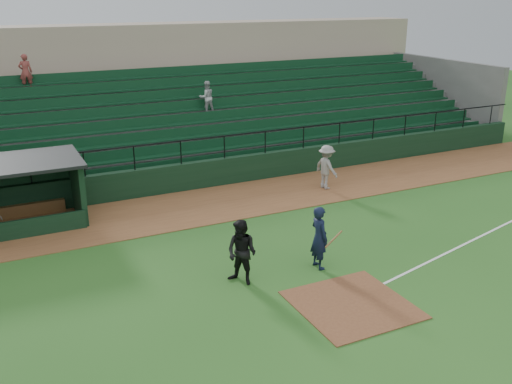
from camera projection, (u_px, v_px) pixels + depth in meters
name	position (u px, v px, depth m)	size (l,w,h in m)	color
ground	(332.00, 289.00, 16.53)	(90.00, 90.00, 0.00)	#285D1E
warning_track	(224.00, 202.00, 23.31)	(40.00, 4.00, 0.03)	brown
home_plate_dirt	(352.00, 305.00, 15.67)	(3.00, 3.00, 0.03)	brown
foul_line	(499.00, 227.00, 20.85)	(18.00, 0.09, 0.01)	white
stadium_structure	(159.00, 110.00, 29.74)	(38.00, 13.08, 6.40)	black
batter_at_plate	(319.00, 237.00, 17.52)	(1.04, 0.74, 2.00)	black
umpire	(242.00, 253.00, 16.56)	(0.95, 0.74, 1.96)	black
runner	(326.00, 167.00, 24.65)	(1.24, 0.71, 1.92)	gray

